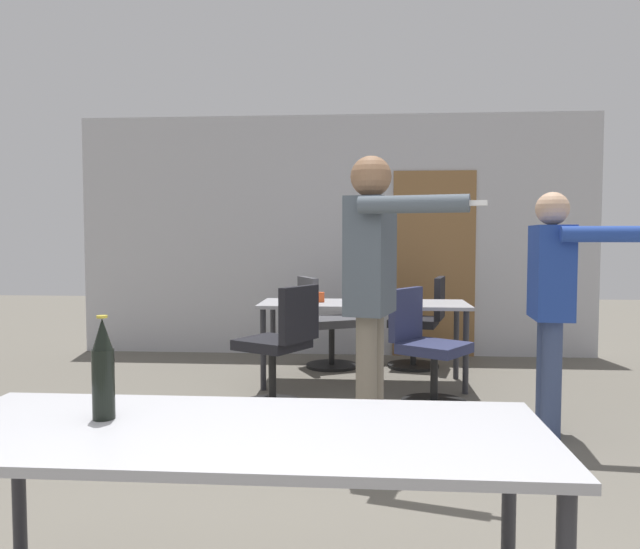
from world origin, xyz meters
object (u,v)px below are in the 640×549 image
Objects in this scene: person_far_watching at (553,290)px; office_chair_near_pushed at (421,325)px; office_chair_far_right at (325,325)px; office_chair_side_rolled at (426,351)px; beer_bottle at (103,370)px; drink_cup at (320,297)px; person_center_tall at (373,275)px; office_chair_mid_tucked at (280,350)px.

office_chair_near_pushed is at bearing -157.83° from person_far_watching.
office_chair_far_right is at bearing 107.42° from office_chair_near_pushed.
beer_bottle reaches higher than office_chair_side_rolled.
office_chair_far_right is 2.75× the size of beer_bottle.
drink_cup is at bearing -90.64° from office_chair_side_rolled.
office_chair_near_pushed is at bearing -149.20° from office_chair_side_rolled.
beer_bottle is (-1.32, -3.03, 0.47)m from office_chair_side_rolled.
drink_cup is (-0.89, 0.62, 0.36)m from office_chair_side_rolled.
office_chair_far_right is at bearing -136.64° from person_far_watching.
beer_bottle reaches higher than office_chair_far_right.
person_center_tall is at bearing -61.74° from person_far_watching.
office_chair_near_pushed is 1.01× the size of office_chair_side_rolled.
office_chair_near_pushed is at bearing -175.64° from person_center_tall.
person_far_watching is at bearing -149.29° from office_chair_near_pushed.
office_chair_side_rolled is (-0.08, -1.36, -0.01)m from office_chair_near_pushed.
office_chair_side_rolled is 1.16m from office_chair_mid_tucked.
drink_cup is (-0.45, 1.89, -0.32)m from person_center_tall.
beer_bottle is 3.79× the size of drink_cup.
person_far_watching is 3.08m from beer_bottle.
office_chair_side_rolled is (-0.75, 0.75, -0.55)m from person_far_watching.
office_chair_mid_tucked is at bearing -44.65° from office_chair_side_rolled.
person_center_tall is 2.77m from office_chair_near_pushed.
office_chair_far_right is 1.53m from office_chair_mid_tucked.
person_center_tall is 1.88× the size of office_chair_mid_tucked.
office_chair_near_pushed is 10.42× the size of drink_cup.
office_chair_mid_tucked is 0.94m from drink_cup.
office_chair_side_rolled is 1.14m from drink_cup.
beer_bottle is at bearing -37.81° from person_far_watching.
person_far_watching is 1.69× the size of office_chair_mid_tucked.
person_center_tall is at bearing -76.57° from drink_cup.
office_chair_far_right is at bearing 84.39° from beer_bottle.
office_chair_far_right is at bearing -111.17° from office_chair_side_rolled.
drink_cup is at bearing -151.18° from person_center_tall.
person_center_tall is 1.31m from person_far_watching.
office_chair_side_rolled is 0.95× the size of office_chair_mid_tucked.
person_center_tall is 1.42m from office_chair_mid_tucked.
beer_bottle is at bearing -31.98° from office_chair_far_right.
person_far_watching is at bearing -39.86° from drink_cup.
beer_bottle is (-0.42, -4.32, 0.47)m from office_chair_far_right.
person_center_tall is at bearing -177.98° from office_chair_near_pushed.
person_center_tall is 1.97× the size of office_chair_side_rolled.
office_chair_mid_tucked is 2.84× the size of beer_bottle.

